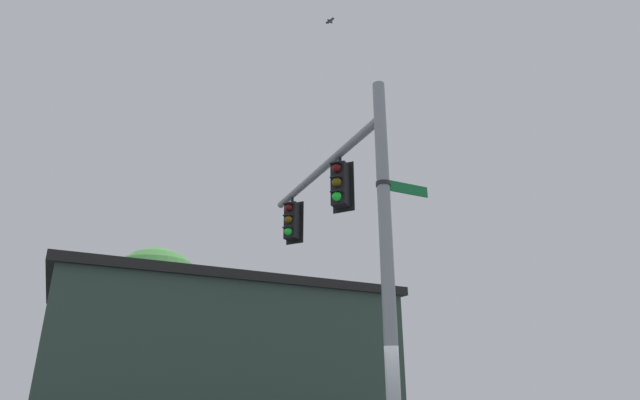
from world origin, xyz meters
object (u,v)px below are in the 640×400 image
Objects in this scene: traffic_light_mid_inner at (292,221)px; street_name_sign at (396,187)px; bird_flying at (330,21)px; traffic_light_nearest_pole at (340,184)px.

traffic_light_mid_inner is 4.79m from street_name_sign.
traffic_light_mid_inner is at bearing -33.14° from street_name_sign.
bird_flying is at bearing 137.89° from traffic_light_mid_inner.
street_name_sign is (-3.97, 2.59, -0.67)m from traffic_light_mid_inner.
bird_flying reaches higher than street_name_sign.
bird_flying is (-2.29, 2.07, 4.46)m from traffic_light_mid_inner.
bird_flying is (0.07, 0.31, 4.46)m from traffic_light_nearest_pole.
traffic_light_nearest_pole is 4.98× the size of bird_flying.
bird_flying reaches higher than traffic_light_nearest_pole.
bird_flying is (1.68, -0.52, 5.13)m from street_name_sign.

